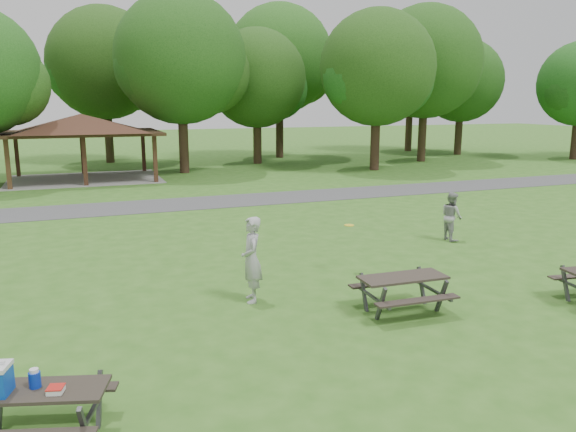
{
  "coord_description": "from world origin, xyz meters",
  "views": [
    {
      "loc": [
        -4.54,
        -10.47,
        4.49
      ],
      "look_at": [
        1.0,
        4.0,
        1.3
      ],
      "focal_mm": 35.0,
      "sensor_mm": 36.0,
      "label": 1
    }
  ],
  "objects_px": {
    "frisbee_thrower": "(252,260)",
    "frisbee_catcher": "(452,216)",
    "picnic_table_middle": "(403,285)",
    "picnic_table_near": "(24,393)"
  },
  "relations": [
    {
      "from": "picnic_table_middle",
      "to": "frisbee_catcher",
      "type": "height_order",
      "value": "frisbee_catcher"
    },
    {
      "from": "picnic_table_middle",
      "to": "frisbee_thrower",
      "type": "height_order",
      "value": "frisbee_thrower"
    },
    {
      "from": "picnic_table_near",
      "to": "picnic_table_middle",
      "type": "distance_m",
      "value": 7.63
    },
    {
      "from": "picnic_table_near",
      "to": "picnic_table_middle",
      "type": "bearing_deg",
      "value": 17.66
    },
    {
      "from": "picnic_table_near",
      "to": "frisbee_thrower",
      "type": "bearing_deg",
      "value": 42.74
    },
    {
      "from": "picnic_table_middle",
      "to": "frisbee_thrower",
      "type": "bearing_deg",
      "value": 148.16
    },
    {
      "from": "frisbee_thrower",
      "to": "picnic_table_middle",
      "type": "bearing_deg",
      "value": 67.31
    },
    {
      "from": "frisbee_thrower",
      "to": "frisbee_catcher",
      "type": "xyz_separation_m",
      "value": [
        7.81,
        3.16,
        -0.19
      ]
    },
    {
      "from": "picnic_table_near",
      "to": "frisbee_thrower",
      "type": "relative_size",
      "value": 1.07
    },
    {
      "from": "picnic_table_near",
      "to": "picnic_table_middle",
      "type": "relative_size",
      "value": 1.09
    }
  ]
}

